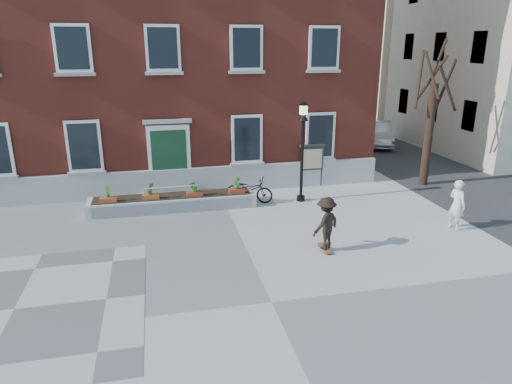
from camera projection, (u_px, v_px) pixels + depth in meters
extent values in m
plane|color=#9D9DA0|center=(271.00, 302.00, 11.03)|extent=(100.00, 100.00, 0.00)
cube|color=#565658|center=(14.00, 309.00, 10.72)|extent=(6.00, 6.00, 0.01)
imported|color=black|center=(249.00, 190.00, 17.90)|extent=(2.00, 1.47, 1.00)
imported|color=#B5B8BA|center=(378.00, 134.00, 27.95)|extent=(3.00, 4.62, 1.44)
imported|color=silver|center=(457.00, 205.00, 15.18)|extent=(0.54, 0.70, 1.71)
cube|color=maroon|center=(160.00, 43.00, 21.76)|extent=(18.00, 10.00, 12.00)
cube|color=#ACACA7|center=(171.00, 182.00, 18.69)|extent=(18.00, 0.24, 1.10)
cube|color=#979792|center=(172.00, 194.00, 18.71)|extent=(2.60, 0.80, 0.20)
cube|color=#9B9B96|center=(171.00, 188.00, 18.79)|extent=(2.20, 0.50, 0.20)
cube|color=white|center=(169.00, 156.00, 18.39)|extent=(1.70, 0.12, 2.50)
cube|color=#143820|center=(169.00, 159.00, 18.37)|extent=(1.40, 0.06, 2.30)
cube|color=#A3A39E|center=(167.00, 121.00, 17.92)|extent=(1.90, 0.25, 0.15)
cube|color=silver|center=(84.00, 146.00, 17.54)|extent=(1.30, 0.10, 2.00)
cube|color=black|center=(84.00, 146.00, 17.50)|extent=(1.08, 0.04, 1.78)
cube|color=#989994|center=(87.00, 173.00, 17.82)|extent=(1.44, 0.20, 0.12)
cube|color=white|center=(73.00, 48.00, 16.43)|extent=(1.30, 0.10, 1.70)
cube|color=black|center=(72.00, 48.00, 16.38)|extent=(1.08, 0.04, 1.48)
cube|color=gray|center=(75.00, 74.00, 16.66)|extent=(1.44, 0.20, 0.12)
cube|color=silver|center=(163.00, 48.00, 17.09)|extent=(1.30, 0.10, 1.70)
cube|color=black|center=(163.00, 48.00, 17.04)|extent=(1.08, 0.04, 1.48)
cube|color=#A3A29D|center=(164.00, 73.00, 17.31)|extent=(1.44, 0.20, 0.12)
cube|color=white|center=(247.00, 139.00, 18.86)|extent=(1.30, 0.10, 2.00)
cube|color=black|center=(247.00, 139.00, 18.81)|extent=(1.08, 0.04, 1.78)
cube|color=#A6A6A1|center=(247.00, 164.00, 19.13)|extent=(1.44, 0.20, 0.12)
cube|color=silver|center=(246.00, 48.00, 17.74)|extent=(1.30, 0.10, 1.70)
cube|color=black|center=(247.00, 48.00, 17.70)|extent=(1.08, 0.04, 1.48)
cube|color=gray|center=(247.00, 72.00, 17.97)|extent=(1.44, 0.20, 0.12)
cube|color=silver|center=(320.00, 136.00, 19.51)|extent=(1.30, 0.10, 2.00)
cube|color=black|center=(321.00, 136.00, 19.47)|extent=(1.08, 0.04, 1.78)
cube|color=#ABABA5|center=(320.00, 160.00, 19.79)|extent=(1.44, 0.20, 0.12)
cube|color=silver|center=(324.00, 48.00, 18.40)|extent=(1.30, 0.10, 1.70)
cube|color=black|center=(324.00, 48.00, 18.36)|extent=(1.08, 0.04, 1.48)
cube|color=gray|center=(324.00, 71.00, 18.63)|extent=(1.44, 0.20, 0.12)
cube|color=silver|center=(173.00, 202.00, 17.22)|extent=(6.20, 1.10, 0.50)
cube|color=#BBBBBB|center=(174.00, 207.00, 16.70)|extent=(5.80, 0.02, 0.40)
cube|color=black|center=(173.00, 196.00, 17.15)|extent=(5.80, 0.90, 0.06)
cube|color=#9A4521|center=(108.00, 200.00, 16.41)|extent=(0.60, 0.25, 0.20)
imported|color=#2F6D20|center=(107.00, 191.00, 16.31)|extent=(0.24, 0.24, 0.45)
cube|color=#944820|center=(151.00, 197.00, 16.72)|extent=(0.60, 0.25, 0.20)
imported|color=#2B631D|center=(150.00, 189.00, 16.62)|extent=(0.25, 0.25, 0.45)
cube|color=maroon|center=(195.00, 194.00, 17.05)|extent=(0.60, 0.25, 0.20)
imported|color=#26681F|center=(194.00, 186.00, 16.95)|extent=(0.40, 0.40, 0.45)
cube|color=maroon|center=(237.00, 191.00, 17.38)|extent=(0.60, 0.25, 0.20)
imported|color=#315F1C|center=(237.00, 183.00, 17.28)|extent=(0.25, 0.25, 0.45)
cylinder|color=#301E15|center=(428.00, 135.00, 19.62)|extent=(0.36, 0.36, 4.40)
cylinder|color=black|center=(445.00, 86.00, 19.08)|extent=(0.12, 1.12, 2.23)
cylinder|color=black|center=(432.00, 78.00, 19.42)|extent=(1.18, 0.49, 1.97)
cylinder|color=#2E2014|center=(420.00, 79.00, 19.13)|extent=(0.88, 1.14, 2.35)
cylinder|color=#2F1F15|center=(432.00, 75.00, 18.58)|extent=(0.60, 0.77, 1.90)
cylinder|color=#302115|center=(448.00, 88.00, 18.45)|extent=(1.39, 0.55, 1.95)
cylinder|color=black|center=(439.00, 59.00, 18.80)|extent=(0.43, 0.48, 1.58)
cube|color=#353537|center=(380.00, 138.00, 30.20)|extent=(8.00, 36.00, 0.01)
cube|color=beige|center=(408.00, 37.00, 36.86)|extent=(10.00, 11.00, 13.00)
cube|color=black|center=(470.00, 116.00, 22.96)|extent=(0.08, 1.00, 1.50)
cube|color=black|center=(433.00, 108.00, 25.93)|extent=(0.08, 1.00, 1.50)
cube|color=black|center=(404.00, 101.00, 28.90)|extent=(0.08, 1.00, 1.50)
cube|color=black|center=(480.00, 47.00, 21.94)|extent=(0.08, 1.00, 1.50)
cube|color=black|center=(440.00, 47.00, 24.91)|extent=(0.08, 1.00, 1.50)
cube|color=black|center=(409.00, 47.00, 27.88)|extent=(0.08, 1.00, 1.50)
cylinder|color=black|center=(301.00, 198.00, 18.14)|extent=(0.32, 0.32, 0.20)
cylinder|color=black|center=(302.00, 162.00, 17.68)|extent=(0.12, 0.12, 3.20)
cone|color=black|center=(303.00, 117.00, 17.14)|extent=(0.40, 0.40, 0.30)
cube|color=#FFF4BB|center=(304.00, 110.00, 17.06)|extent=(0.24, 0.24, 0.34)
cone|color=black|center=(304.00, 103.00, 16.98)|extent=(0.40, 0.40, 0.16)
cylinder|color=#1A3427|center=(302.00, 167.00, 19.64)|extent=(0.08, 0.08, 1.80)
cylinder|color=#193325|center=(322.00, 166.00, 19.82)|extent=(0.08, 0.08, 1.80)
cube|color=#183125|center=(312.00, 159.00, 19.62)|extent=(1.00, 0.10, 1.00)
cube|color=beige|center=(312.00, 159.00, 19.57)|extent=(0.85, 0.02, 0.85)
cube|color=#332E2C|center=(312.00, 146.00, 19.45)|extent=(1.10, 0.16, 0.10)
cube|color=brown|center=(325.00, 248.00, 13.80)|extent=(0.22, 0.78, 0.03)
cylinder|color=black|center=(325.00, 253.00, 13.53)|extent=(0.03, 0.05, 0.05)
cylinder|color=black|center=(331.00, 253.00, 13.57)|extent=(0.03, 0.05, 0.05)
cylinder|color=black|center=(319.00, 246.00, 14.05)|extent=(0.03, 0.05, 0.05)
cylinder|color=black|center=(324.00, 245.00, 14.09)|extent=(0.03, 0.05, 0.05)
imported|color=black|center=(326.00, 223.00, 13.55)|extent=(1.20, 1.05, 1.61)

